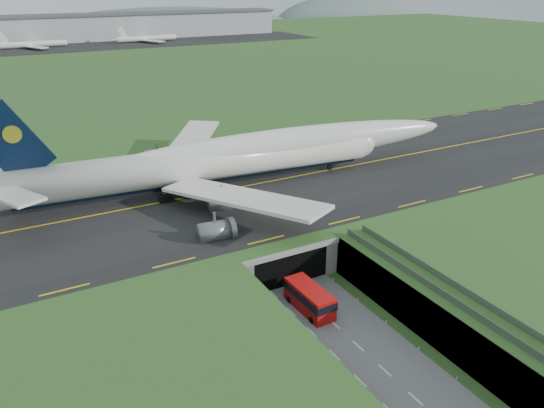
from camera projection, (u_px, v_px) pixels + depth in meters
ground at (322, 314)px, 70.86m from camera, size 900.00×900.00×0.00m
airfield_deck at (322, 295)px, 69.68m from camera, size 800.00×800.00×6.00m
trench_road at (356, 344)px, 64.77m from camera, size 12.00×75.00×0.20m
taxiway at (221, 191)px, 95.10m from camera, size 800.00×44.00×0.18m
tunnel_portal at (263, 241)px, 83.04m from camera, size 17.00×22.30×6.00m
guideway at (503, 334)px, 58.19m from camera, size 3.00×53.00×7.05m
jumbo_jet at (235, 158)px, 96.18m from camera, size 91.57×59.24×19.67m
shuttle_tram at (309, 299)px, 70.89m from camera, size 3.41×8.40×3.37m
cargo_terminal at (36, 29)px, 306.93m from camera, size 320.00×67.00×15.60m
distant_hills at (103, 36)px, 447.80m from camera, size 700.00×91.00×60.00m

